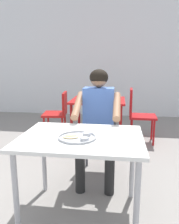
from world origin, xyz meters
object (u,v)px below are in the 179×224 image
Objects in this scene: diner_foreground at (98,116)px; table_background_red at (98,105)px; chair_foreground at (99,132)px; table_foreground at (81,145)px; thali_tray at (78,137)px; chair_red_left at (59,111)px; chair_red_right at (138,112)px.

diner_foreground is 1.32m from table_background_red.
chair_foreground is at bearing -83.35° from table_background_red.
table_background_red is at bearing 91.60° from table_foreground.
chair_red_left reaches higher than thali_tray.
chair_foreground is (0.07, 0.87, -0.15)m from table_foreground.
thali_tray is 2.14m from chair_red_left.
table_foreground reaches higher than table_background_red.
table_foreground is at bearing -88.40° from table_background_red.
chair_foreground reaches higher than table_background_red.
thali_tray is at bearing -97.32° from diner_foreground.
diner_foreground reaches higher than chair_red_right.
chair_foreground is 1.34m from chair_red_left.
chair_foreground is at bearing -53.29° from chair_red_left.
chair_red_left reaches higher than table_foreground.
table_background_red is 0.69m from chair_red_left.
table_background_red is at bearing 95.62° from diner_foreground.
thali_tray is at bearing -106.17° from table_foreground.
chair_red_left is at bearing 109.49° from thali_tray.
chair_red_right reaches higher than table_background_red.
table_background_red is 1.08× the size of chair_red_left.
thali_tray is (-0.02, -0.06, 0.09)m from table_foreground.
table_foreground is at bearing 73.83° from thali_tray.
table_foreground is 1.96m from table_background_red.
table_background_red is at bearing -178.70° from chair_red_right.
table_foreground is 0.67m from diner_foreground.
chair_red_right is (0.53, 1.11, 0.02)m from chair_foreground.
chair_red_right is (0.53, 1.32, -0.23)m from diner_foreground.
thali_tray is 0.34× the size of chair_red_right.
chair_red_left is at bearing 126.71° from chair_foreground.
chair_foreground reaches higher than table_foreground.
chair_red_right is at bearing 64.33° from chair_foreground.
chair_red_right is at bearing 72.99° from thali_tray.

